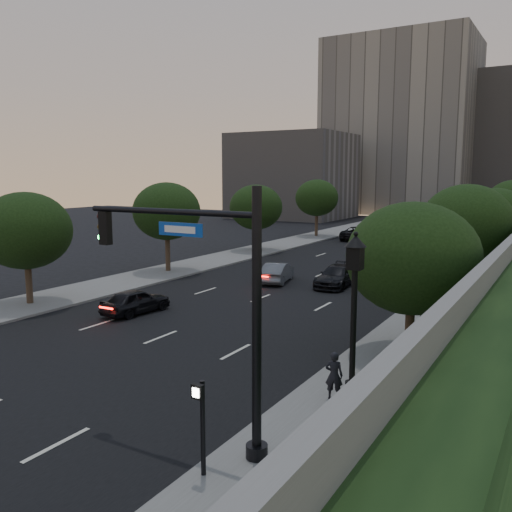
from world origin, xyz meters
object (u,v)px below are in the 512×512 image
Objects in this scene: traffic_signal_mast at (220,317)px; pedestrian_a at (334,375)px; sedan_far_left at (358,233)px; sedan_far_right at (450,248)px; sedan_near_right at (337,276)px; pedestrian_c at (455,294)px; sedan_near_left at (136,301)px; pedestrian_b at (422,333)px; street_lamp at (353,331)px; sedan_mid_left at (278,272)px.

pedestrian_a is at bearing 72.56° from traffic_signal_mast.
sedan_far_right is at bearing 145.40° from sedan_far_left.
sedan_near_right is at bearing 104.23° from traffic_signal_mast.
traffic_signal_mast is 4.33× the size of pedestrian_c.
sedan_near_left is 14.67m from pedestrian_b.
street_lamp is at bearing 134.47° from pedestrian_a.
sedan_far_right reaches higher than sedan_near_right.
pedestrian_a is (2.99, -34.02, 0.12)m from sedan_far_right.
traffic_signal_mast is 1.69× the size of sedan_mid_left.
traffic_signal_mast is 1.25× the size of street_lamp.
sedan_far_left is at bearing -84.51° from pedestrian_a.
traffic_signal_mast is 5.35m from pedestrian_a.
sedan_near_left is 2.45× the size of pedestrian_b.
sedan_far_left is at bearing 156.10° from sedan_far_right.
street_lamp is at bearing 61.11° from traffic_signal_mast.
sedan_near_left is at bearing 63.57° from sedan_mid_left.
sedan_far_left reaches higher than sedan_near_left.
pedestrian_b reaches higher than sedan_far_left.
pedestrian_c is (4.06, -19.69, 0.15)m from sedan_far_right.
sedan_near_right reaches higher than sedan_near_left.
traffic_signal_mast reaches higher than sedan_near_left.
sedan_mid_left is 25.84m from sedan_far_left.
street_lamp is at bearing -69.70° from sedan_near_right.
pedestrian_a reaches higher than sedan_far_left.
pedestrian_a is at bearing -71.31° from sedan_near_right.
street_lamp is 1.18× the size of sedan_far_right.
street_lamp is 1.02× the size of sedan_far_left.
pedestrian_a is (6.86, -17.24, 0.24)m from sedan_near_right.
pedestrian_c is (2.44, 18.72, -2.71)m from traffic_signal_mast.
pedestrian_a is 14.37m from pedestrian_c.
sedan_near_right is 2.97× the size of pedestrian_b.
street_lamp is at bearing 110.55° from sedan_mid_left.
sedan_far_right is (10.35, 28.71, 0.14)m from sedan_near_left.
sedan_near_right is (7.52, -24.84, -0.08)m from sedan_far_left.
sedan_near_right is 1.00× the size of sedan_far_right.
sedan_far_left is at bearing -43.07° from pedestrian_b.
sedan_near_left is 0.71× the size of sedan_far_left.
pedestrian_a reaches higher than sedan_far_right.
traffic_signal_mast is 1.79× the size of sedan_near_left.
pedestrian_c is (-0.23, 8.17, 0.01)m from pedestrian_b.
traffic_signal_mast reaches higher than sedan_far_right.
street_lamp is at bearing 97.12° from pedestrian_c.
sedan_mid_left is at bearing -172.37° from sedan_near_right.
traffic_signal_mast is 38.55m from sedan_far_right.
sedan_far_right is (3.86, 16.79, 0.12)m from sedan_near_right.
pedestrian_b is at bearing -56.64° from sedan_near_right.
sedan_mid_left is at bearing -96.66° from sedan_near_left.
traffic_signal_mast is at bearing 99.13° from pedestrian_b.
sedan_far_left is at bearing 105.63° from traffic_signal_mast.
sedan_near_left is at bearing 92.30° from sedan_far_left.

